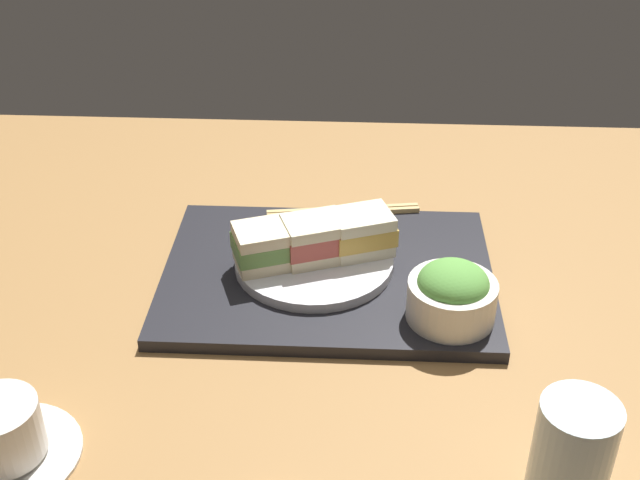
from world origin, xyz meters
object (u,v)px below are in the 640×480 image
sandwich_middle (311,239)px  drinking_glass (566,458)px  sandwich_plate (311,261)px  salad_bowl (449,294)px  chopsticks_pair (340,211)px  sandwich_near (358,232)px  sandwich_far (262,247)px

sandwich_middle → drinking_glass: drinking_glass is taller
sandwich_plate → drinking_glass: (-24.70, 35.48, 3.79)cm
salad_bowl → chopsticks_pair: (13.16, -23.29, -3.01)cm
sandwich_middle → sandwich_near: bearing=-161.5°
sandwich_middle → sandwich_plate: bearing=0.0°
sandwich_plate → drinking_glass: size_ratio=1.67×
salad_bowl → sandwich_near: bearing=-48.4°
salad_bowl → sandwich_far: bearing=-19.4°
chopsticks_pair → drinking_glass: drinking_glass is taller
sandwich_middle → salad_bowl: size_ratio=0.89×
salad_bowl → chopsticks_pair: bearing=-60.5°
sandwich_plate → sandwich_near: bearing=-161.5°
sandwich_near → drinking_glass: 41.89cm
sandwich_plate → salad_bowl: salad_bowl is taller
sandwich_near → drinking_glass: drinking_glass is taller
sandwich_near → sandwich_far: 12.57cm
sandwich_middle → sandwich_far: sandwich_middle is taller
sandwich_middle → chopsticks_pair: (-3.38, -13.36, -3.69)cm
sandwich_far → chopsticks_pair: 18.32cm
sandwich_near → sandwich_far: size_ratio=1.01×
drinking_glass → sandwich_far: bearing=-47.5°
sandwich_plate → sandwich_middle: (0.00, 0.00, 3.39)cm
sandwich_middle → salad_bowl: (-16.54, 9.93, -0.68)cm
sandwich_far → salad_bowl: salad_bowl is taller
sandwich_plate → chopsticks_pair: bearing=-104.2°
sandwich_middle → salad_bowl: bearing=149.0°
sandwich_plate → sandwich_middle: sandwich_middle is taller
salad_bowl → drinking_glass: (-8.16, 25.55, 1.08)cm
sandwich_plate → sandwich_near: size_ratio=2.16×
sandwich_near → sandwich_middle: (5.96, 1.99, 0.01)cm
sandwich_near → salad_bowl: 15.95cm
sandwich_plate → sandwich_near: sandwich_near is taller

